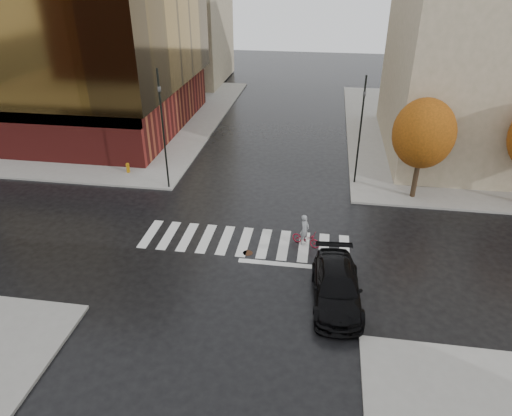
{
  "coord_description": "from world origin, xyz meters",
  "views": [
    {
      "loc": [
        3.9,
        -20.56,
        13.92
      ],
      "look_at": [
        0.59,
        0.87,
        2.0
      ],
      "focal_mm": 32.0,
      "sensor_mm": 36.0,
      "label": 1
    }
  ],
  "objects_px": {
    "cyclist": "(305,235)",
    "traffic_light_nw": "(162,122)",
    "fire_hydrant": "(128,167)",
    "sedan": "(336,287)",
    "traffic_light_ne": "(361,124)"
  },
  "relations": [
    {
      "from": "sedan",
      "to": "cyclist",
      "type": "height_order",
      "value": "cyclist"
    },
    {
      "from": "sedan",
      "to": "traffic_light_ne",
      "type": "distance_m",
      "value": 13.28
    },
    {
      "from": "sedan",
      "to": "traffic_light_nw",
      "type": "xyz_separation_m",
      "value": [
        -11.31,
        10.02,
        3.98
      ]
    },
    {
      "from": "cyclist",
      "to": "traffic_light_ne",
      "type": "distance_m",
      "value": 9.57
    },
    {
      "from": "sedan",
      "to": "traffic_light_nw",
      "type": "relative_size",
      "value": 0.67
    },
    {
      "from": "traffic_light_nw",
      "to": "traffic_light_ne",
      "type": "distance_m",
      "value": 12.89
    },
    {
      "from": "fire_hydrant",
      "to": "traffic_light_nw",
      "type": "bearing_deg",
      "value": -26.75
    },
    {
      "from": "traffic_light_ne",
      "to": "sedan",
      "type": "bearing_deg",
      "value": 61.9
    },
    {
      "from": "sedan",
      "to": "traffic_light_ne",
      "type": "bearing_deg",
      "value": 80.37
    },
    {
      "from": "traffic_light_nw",
      "to": "fire_hydrant",
      "type": "height_order",
      "value": "traffic_light_nw"
    },
    {
      "from": "sedan",
      "to": "cyclist",
      "type": "bearing_deg",
      "value": 106.78
    },
    {
      "from": "cyclist",
      "to": "traffic_light_nw",
      "type": "bearing_deg",
      "value": 83.51
    },
    {
      "from": "cyclist",
      "to": "fire_hydrant",
      "type": "bearing_deg",
      "value": 84.44
    },
    {
      "from": "cyclist",
      "to": "traffic_light_nw",
      "type": "distance_m",
      "value": 11.9
    },
    {
      "from": "traffic_light_nw",
      "to": "traffic_light_ne",
      "type": "bearing_deg",
      "value": 118.12
    }
  ]
}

